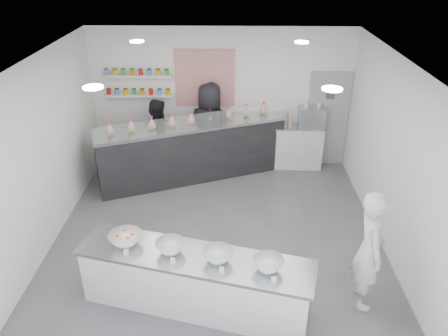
{
  "coord_description": "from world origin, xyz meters",
  "views": [
    {
      "loc": [
        0.25,
        -5.94,
        4.53
      ],
      "look_at": [
        0.11,
        0.4,
        1.19
      ],
      "focal_mm": 35.0,
      "sensor_mm": 36.0,
      "label": 1
    }
  ],
  "objects_px": {
    "espresso_ledge": "(292,147)",
    "prep_counter": "(195,281)",
    "back_bar": "(193,151)",
    "staff_right": "(210,129)",
    "woman_prep": "(369,250)",
    "staff_left": "(157,136)",
    "espresso_machine": "(311,117)"
  },
  "relations": [
    {
      "from": "staff_right",
      "to": "woman_prep",
      "type": "bearing_deg",
      "value": 136.38
    },
    {
      "from": "prep_counter",
      "to": "espresso_machine",
      "type": "relative_size",
      "value": 5.82
    },
    {
      "from": "woman_prep",
      "to": "staff_left",
      "type": "bearing_deg",
      "value": 44.73
    },
    {
      "from": "prep_counter",
      "to": "woman_prep",
      "type": "height_order",
      "value": "woman_prep"
    },
    {
      "from": "prep_counter",
      "to": "staff_right",
      "type": "bearing_deg",
      "value": 104.05
    },
    {
      "from": "prep_counter",
      "to": "back_bar",
      "type": "distance_m",
      "value": 3.71
    },
    {
      "from": "staff_right",
      "to": "prep_counter",
      "type": "bearing_deg",
      "value": 105.25
    },
    {
      "from": "back_bar",
      "to": "espresso_machine",
      "type": "relative_size",
      "value": 7.27
    },
    {
      "from": "staff_right",
      "to": "espresso_ledge",
      "type": "bearing_deg",
      "value": -156.49
    },
    {
      "from": "espresso_machine",
      "to": "staff_right",
      "type": "height_order",
      "value": "staff_right"
    },
    {
      "from": "espresso_ledge",
      "to": "prep_counter",
      "type": "bearing_deg",
      "value": -112.89
    },
    {
      "from": "prep_counter",
      "to": "espresso_machine",
      "type": "xyz_separation_m",
      "value": [
        2.15,
        4.24,
        0.75
      ]
    },
    {
      "from": "prep_counter",
      "to": "espresso_ledge",
      "type": "bearing_deg",
      "value": 81.26
    },
    {
      "from": "espresso_machine",
      "to": "staff_right",
      "type": "xyz_separation_m",
      "value": [
        -2.15,
        -0.26,
        -0.19
      ]
    },
    {
      "from": "woman_prep",
      "to": "staff_right",
      "type": "bearing_deg",
      "value": 34.0
    },
    {
      "from": "prep_counter",
      "to": "espresso_machine",
      "type": "distance_m",
      "value": 4.81
    },
    {
      "from": "espresso_ledge",
      "to": "woman_prep",
      "type": "xyz_separation_m",
      "value": [
        0.52,
        -4.09,
        0.39
      ]
    },
    {
      "from": "staff_left",
      "to": "staff_right",
      "type": "xyz_separation_m",
      "value": [
        1.12,
        -0.0,
        0.17
      ]
    },
    {
      "from": "prep_counter",
      "to": "espresso_ledge",
      "type": "xyz_separation_m",
      "value": [
        1.79,
        4.24,
        0.06
      ]
    },
    {
      "from": "staff_left",
      "to": "back_bar",
      "type": "bearing_deg",
      "value": 170.79
    },
    {
      "from": "woman_prep",
      "to": "staff_left",
      "type": "distance_m",
      "value": 5.14
    },
    {
      "from": "woman_prep",
      "to": "prep_counter",
      "type": "bearing_deg",
      "value": 96.71
    },
    {
      "from": "espresso_ledge",
      "to": "back_bar",
      "type": "bearing_deg",
      "value": -165.51
    },
    {
      "from": "back_bar",
      "to": "espresso_ledge",
      "type": "distance_m",
      "value": 2.21
    },
    {
      "from": "prep_counter",
      "to": "back_bar",
      "type": "height_order",
      "value": "back_bar"
    },
    {
      "from": "prep_counter",
      "to": "staff_right",
      "type": "relative_size",
      "value": 1.59
    },
    {
      "from": "woman_prep",
      "to": "staff_right",
      "type": "relative_size",
      "value": 0.89
    },
    {
      "from": "prep_counter",
      "to": "staff_left",
      "type": "xyz_separation_m",
      "value": [
        -1.11,
        3.99,
        0.39
      ]
    },
    {
      "from": "staff_left",
      "to": "espresso_ledge",
      "type": "bearing_deg",
      "value": -162.89
    },
    {
      "from": "espresso_machine",
      "to": "staff_left",
      "type": "bearing_deg",
      "value": -175.57
    },
    {
      "from": "staff_left",
      "to": "woman_prep",
      "type": "bearing_deg",
      "value": 143.89
    },
    {
      "from": "espresso_ledge",
      "to": "staff_right",
      "type": "bearing_deg",
      "value": -171.84
    }
  ]
}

